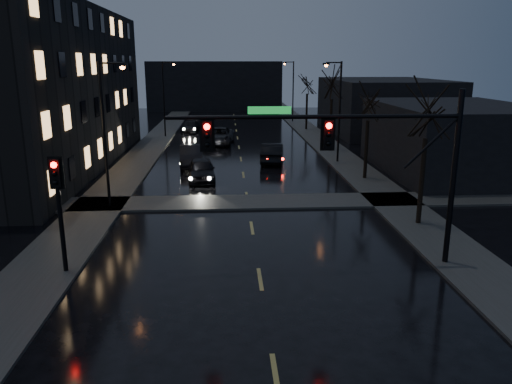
{
  "coord_description": "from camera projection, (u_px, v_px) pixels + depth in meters",
  "views": [
    {
      "loc": [
        -1.19,
        -9.38,
        7.99
      ],
      "look_at": [
        -0.11,
        8.82,
        3.2
      ],
      "focal_mm": 35.0,
      "sensor_mm": 36.0,
      "label": 1
    }
  ],
  "objects": [
    {
      "name": "sidewalk_left",
      "position": [
        145.0,
        153.0,
        44.44
      ],
      "size": [
        3.0,
        140.0,
        0.12
      ],
      "primitive_type": "cube",
      "color": "#2D2D2B",
      "rests_on": "ground"
    },
    {
      "name": "sidewalk_right",
      "position": [
        333.0,
        151.0,
        45.42
      ],
      "size": [
        3.0,
        140.0,
        0.12
      ],
      "primitive_type": "cube",
      "color": "#2D2D2B",
      "rests_on": "ground"
    },
    {
      "name": "sidewalk_cross",
      "position": [
        248.0,
        202.0,
        29.0
      ],
      "size": [
        40.0,
        3.0,
        0.12
      ],
      "primitive_type": "cube",
      "color": "#2D2D2B",
      "rests_on": "ground"
    },
    {
      "name": "apartment_block",
      "position": [
        23.0,
        89.0,
        37.64
      ],
      "size": [
        12.0,
        30.0,
        12.0
      ],
      "primitive_type": "cube",
      "color": "black",
      "rests_on": "ground"
    },
    {
      "name": "commercial_right_near",
      "position": [
        454.0,
        139.0,
        36.52
      ],
      "size": [
        10.0,
        14.0,
        5.0
      ],
      "primitive_type": "cube",
      "color": "black",
      "rests_on": "ground"
    },
    {
      "name": "commercial_right_far",
      "position": [
        383.0,
        106.0,
        57.72
      ],
      "size": [
        12.0,
        18.0,
        6.0
      ],
      "primitive_type": "cube",
      "color": "black",
      "rests_on": "ground"
    },
    {
      "name": "far_block",
      "position": [
        215.0,
        85.0,
        85.28
      ],
      "size": [
        22.0,
        10.0,
        8.0
      ],
      "primitive_type": "cube",
      "color": "black",
      "rests_on": "ground"
    },
    {
      "name": "signal_mast",
      "position": [
        360.0,
        147.0,
        18.83
      ],
      "size": [
        11.11,
        0.41,
        7.0
      ],
      "color": "black",
      "rests_on": "ground"
    },
    {
      "name": "signal_pole_left",
      "position": [
        59.0,
        199.0,
        18.64
      ],
      "size": [
        0.35,
        0.41,
        4.53
      ],
      "color": "black",
      "rests_on": "ground"
    },
    {
      "name": "tree_near",
      "position": [
        429.0,
        100.0,
        23.58
      ],
      "size": [
        3.52,
        3.52,
        8.08
      ],
      "color": "black",
      "rests_on": "ground"
    },
    {
      "name": "tree_mid_a",
      "position": [
        369.0,
        95.0,
        33.33
      ],
      "size": [
        3.3,
        3.3,
        7.58
      ],
      "color": "black",
      "rests_on": "ground"
    },
    {
      "name": "tree_mid_b",
      "position": [
        332.0,
        77.0,
        44.72
      ],
      "size": [
        3.74,
        3.74,
        8.59
      ],
      "color": "black",
      "rests_on": "ground"
    },
    {
      "name": "tree_far",
      "position": [
        307.0,
        78.0,
        58.38
      ],
      "size": [
        3.43,
        3.43,
        7.88
      ],
      "color": "black",
      "rests_on": "ground"
    },
    {
      "name": "streetlight_l_near",
      "position": [
        108.0,
        123.0,
        26.88
      ],
      "size": [
        1.53,
        0.28,
        8.0
      ],
      "color": "black",
      "rests_on": "ground"
    },
    {
      "name": "streetlight_l_far",
      "position": [
        166.0,
        93.0,
        52.95
      ],
      "size": [
        1.53,
        0.28,
        8.0
      ],
      "color": "black",
      "rests_on": "ground"
    },
    {
      "name": "streetlight_r_mid",
      "position": [
        337.0,
        103.0,
        39.34
      ],
      "size": [
        1.53,
        0.28,
        8.0
      ],
      "color": "black",
      "rests_on": "ground"
    },
    {
      "name": "streetlight_r_far",
      "position": [
        292.0,
        86.0,
        66.38
      ],
      "size": [
        1.53,
        0.28,
        8.0
      ],
      "color": "black",
      "rests_on": "ground"
    },
    {
      "name": "oncoming_car_a",
      "position": [
        201.0,
        170.0,
        34.33
      ],
      "size": [
        2.11,
        4.6,
        1.53
      ],
      "primitive_type": "imported",
      "rotation": [
        0.0,
        0.0,
        0.07
      ],
      "color": "black",
      "rests_on": "ground"
    },
    {
      "name": "oncoming_car_b",
      "position": [
        191.0,
        156.0,
        39.01
      ],
      "size": [
        2.09,
        5.04,
        1.62
      ],
      "primitive_type": "imported",
      "rotation": [
        0.0,
        0.0,
        0.08
      ],
      "color": "black",
      "rests_on": "ground"
    },
    {
      "name": "oncoming_car_c",
      "position": [
        219.0,
        136.0,
        49.46
      ],
      "size": [
        3.3,
        6.14,
        1.64
      ],
      "primitive_type": "imported",
      "rotation": [
        0.0,
        0.0,
        -0.1
      ],
      "color": "black",
      "rests_on": "ground"
    },
    {
      "name": "oncoming_car_d",
      "position": [
        190.0,
        127.0,
        58.0
      ],
      "size": [
        2.22,
        4.56,
        1.28
      ],
      "primitive_type": "imported",
      "rotation": [
        0.0,
        0.0,
        -0.1
      ],
      "color": "black",
      "rests_on": "ground"
    },
    {
      "name": "lead_car",
      "position": [
        272.0,
        153.0,
        40.48
      ],
      "size": [
        2.32,
        5.0,
        1.59
      ],
      "primitive_type": "imported",
      "rotation": [
        0.0,
        0.0,
        3.01
      ],
      "color": "black",
      "rests_on": "ground"
    }
  ]
}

